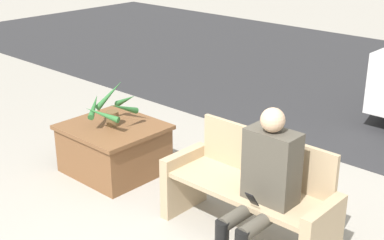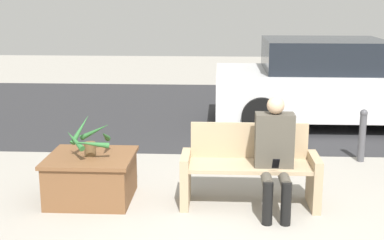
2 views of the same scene
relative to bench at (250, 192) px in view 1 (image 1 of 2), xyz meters
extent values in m
cube|color=tan|center=(-0.68, -0.05, -0.12)|extent=(0.09, 0.51, 0.56)
cube|color=tan|center=(0.68, -0.05, -0.12)|extent=(0.09, 0.51, 0.56)
cube|color=tan|center=(0.00, -0.05, 0.04)|extent=(1.28, 0.47, 0.04)
cube|color=tan|center=(0.00, 0.19, 0.26)|extent=(1.28, 0.04, 0.39)
cube|color=#4C473D|center=(0.24, -0.09, 0.34)|extent=(0.40, 0.22, 0.56)
sphere|color=tan|center=(0.24, -0.11, 0.71)|extent=(0.18, 0.18, 0.18)
cylinder|color=#4C473D|center=(0.15, -0.31, 0.01)|extent=(0.11, 0.45, 0.11)
cylinder|color=#4C473D|center=(0.33, -0.31, 0.01)|extent=(0.11, 0.45, 0.11)
cube|color=black|center=(0.24, -0.32, 0.16)|extent=(0.07, 0.09, 0.12)
cube|color=brown|center=(-1.72, 0.02, -0.15)|extent=(0.88, 0.80, 0.51)
cube|color=brown|center=(-1.72, 0.02, 0.09)|extent=(0.93, 0.85, 0.04)
cylinder|color=brown|center=(-1.72, 0.02, 0.18)|extent=(0.12, 0.12, 0.15)
cone|color=#2D6B33|center=(-1.56, 0.03, 0.33)|extent=(0.08, 0.37, 0.21)
cone|color=#2D6B33|center=(-1.70, 0.18, 0.34)|extent=(0.36, 0.11, 0.23)
cone|color=#2D6B33|center=(-1.84, 0.08, 0.38)|extent=(0.21, 0.30, 0.30)
cone|color=#2D6B33|center=(-1.86, -0.10, 0.31)|extent=(0.29, 0.32, 0.17)
cone|color=#2D6B33|center=(-1.66, -0.15, 0.29)|extent=(0.37, 0.18, 0.13)
camera|label=1|loc=(2.21, -3.11, 2.08)|focal=50.00mm
camera|label=2|loc=(-0.32, -5.47, 1.81)|focal=50.00mm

